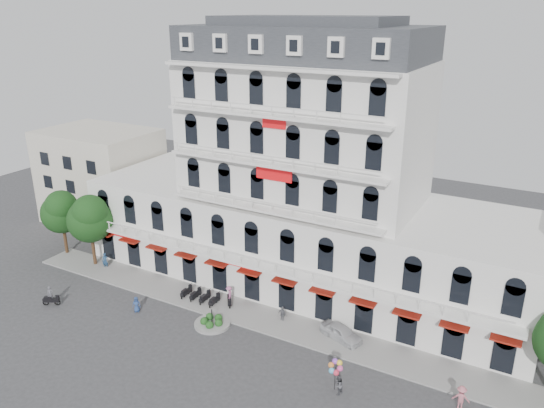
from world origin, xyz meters
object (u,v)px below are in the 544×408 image
Objects in this scene: parked_car at (341,333)px; rider_west at (51,297)px; rider_center at (229,296)px; balloon_vendor at (337,377)px.

parked_car is 1.97× the size of rider_west.
rider_west reaches higher than parked_car.
parked_car is 11.29m from rider_center.
rider_west is 28.33m from balloon_vendor.
rider_center is 0.85× the size of balloon_vendor.
rider_west is 0.81× the size of balloon_vendor.
parked_car is 1.60× the size of balloon_vendor.
rider_center is (14.79, 8.08, 0.22)m from rider_west.
balloon_vendor is (28.27, 1.79, 0.43)m from rider_west.
rider_west is (-26.07, -8.08, 0.19)m from parked_car.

